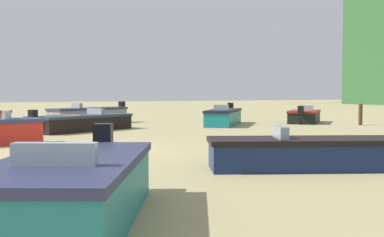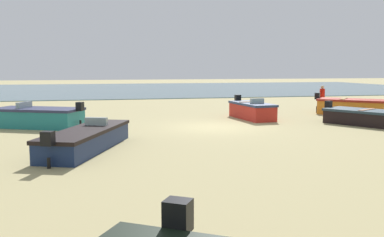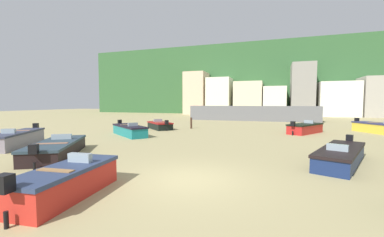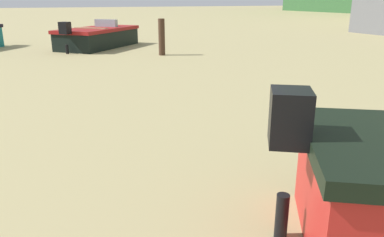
{
  "view_description": "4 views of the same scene",
  "coord_description": "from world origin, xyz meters",
  "px_view_note": "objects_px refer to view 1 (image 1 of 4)",
  "views": [
    {
      "loc": [
        14.64,
        -2.9,
        1.79
      ],
      "look_at": [
        -4.83,
        5.81,
        0.63
      ],
      "focal_mm": 44.49,
      "sensor_mm": 36.0,
      "label": 1
    },
    {
      "loc": [
        5.28,
        18.72,
        2.79
      ],
      "look_at": [
        1.67,
        2.61,
        0.77
      ],
      "focal_mm": 38.75,
      "sensor_mm": 36.0,
      "label": 2
    },
    {
      "loc": [
        2.82,
        -8.11,
        2.77
      ],
      "look_at": [
        -4.42,
        13.4,
        1.27
      ],
      "focal_mm": 22.75,
      "sensor_mm": 36.0,
      "label": 3
    },
    {
      "loc": [
        6.43,
        12.27,
        1.79
      ],
      "look_at": [
        3.17,
        13.67,
        0.66
      ],
      "focal_mm": 35.22,
      "sensor_mm": 36.0,
      "label": 4
    }
  ],
  "objects_px": {
    "boat_navy_3": "(318,153)",
    "boat_black_7": "(82,123)",
    "boat_grey_9": "(89,116)",
    "mooring_post_near_water": "(360,114)",
    "boat_teal_8": "(71,190)",
    "boat_teal_6": "(224,117)",
    "boat_black_4": "(304,116)"
  },
  "relations": [
    {
      "from": "boat_teal_6",
      "to": "boat_black_7",
      "type": "xyz_separation_m",
      "value": [
        0.85,
        -8.0,
        -0.06
      ]
    },
    {
      "from": "boat_black_4",
      "to": "boat_teal_8",
      "type": "xyz_separation_m",
      "value": [
        16.54,
        -16.53,
        0.08
      ]
    },
    {
      "from": "boat_black_7",
      "to": "boat_grey_9",
      "type": "relative_size",
      "value": 1.07
    },
    {
      "from": "boat_teal_6",
      "to": "boat_teal_8",
      "type": "height_order",
      "value": "boat_teal_8"
    },
    {
      "from": "boat_teal_8",
      "to": "mooring_post_near_water",
      "type": "height_order",
      "value": "boat_teal_8"
    },
    {
      "from": "boat_navy_3",
      "to": "boat_black_7",
      "type": "distance_m",
      "value": 13.84
    },
    {
      "from": "boat_black_4",
      "to": "boat_teal_8",
      "type": "relative_size",
      "value": 0.83
    },
    {
      "from": "boat_grey_9",
      "to": "boat_navy_3",
      "type": "bearing_deg",
      "value": 157.04
    },
    {
      "from": "boat_black_7",
      "to": "mooring_post_near_water",
      "type": "relative_size",
      "value": 4.49
    },
    {
      "from": "boat_black_4",
      "to": "boat_black_7",
      "type": "bearing_deg",
      "value": -133.92
    },
    {
      "from": "boat_grey_9",
      "to": "mooring_post_near_water",
      "type": "relative_size",
      "value": 4.21
    },
    {
      "from": "boat_teal_6",
      "to": "boat_grey_9",
      "type": "bearing_deg",
      "value": 6.95
    },
    {
      "from": "boat_navy_3",
      "to": "mooring_post_near_water",
      "type": "bearing_deg",
      "value": -25.62
    },
    {
      "from": "boat_teal_6",
      "to": "mooring_post_near_water",
      "type": "bearing_deg",
      "value": -167.5
    },
    {
      "from": "boat_black_7",
      "to": "mooring_post_near_water",
      "type": "bearing_deg",
      "value": 51.09
    },
    {
      "from": "boat_teal_6",
      "to": "mooring_post_near_water",
      "type": "relative_size",
      "value": 3.99
    },
    {
      "from": "boat_navy_3",
      "to": "boat_teal_8",
      "type": "xyz_separation_m",
      "value": [
        2.4,
        -6.11,
        0.09
      ]
    },
    {
      "from": "boat_teal_6",
      "to": "boat_grey_9",
      "type": "xyz_separation_m",
      "value": [
        -3.89,
        -6.65,
        0.04
      ]
    },
    {
      "from": "boat_black_7",
      "to": "mooring_post_near_water",
      "type": "height_order",
      "value": "mooring_post_near_water"
    },
    {
      "from": "boat_navy_3",
      "to": "boat_teal_8",
      "type": "relative_size",
      "value": 1.2
    },
    {
      "from": "boat_black_4",
      "to": "boat_teal_6",
      "type": "bearing_deg",
      "value": -139.13
    },
    {
      "from": "boat_black_4",
      "to": "mooring_post_near_water",
      "type": "relative_size",
      "value": 3.13
    },
    {
      "from": "boat_navy_3",
      "to": "boat_black_7",
      "type": "xyz_separation_m",
      "value": [
        -13.53,
        -2.88,
        0.01
      ]
    },
    {
      "from": "boat_teal_8",
      "to": "boat_grey_9",
      "type": "relative_size",
      "value": 0.9
    },
    {
      "from": "mooring_post_near_water",
      "to": "boat_teal_6",
      "type": "bearing_deg",
      "value": -114.75
    },
    {
      "from": "boat_teal_6",
      "to": "boat_black_7",
      "type": "relative_size",
      "value": 0.89
    },
    {
      "from": "boat_teal_8",
      "to": "boat_teal_6",
      "type": "bearing_deg",
      "value": -98.81
    },
    {
      "from": "boat_grey_9",
      "to": "mooring_post_near_water",
      "type": "distance_m",
      "value": 15.24
    },
    {
      "from": "boat_black_4",
      "to": "boat_grey_9",
      "type": "bearing_deg",
      "value": -155.59
    },
    {
      "from": "boat_teal_8",
      "to": "boat_grey_9",
      "type": "height_order",
      "value": "boat_grey_9"
    },
    {
      "from": "boat_teal_6",
      "to": "boat_teal_8",
      "type": "relative_size",
      "value": 1.05
    },
    {
      "from": "boat_black_7",
      "to": "boat_black_4",
      "type": "bearing_deg",
      "value": 62.57
    }
  ]
}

